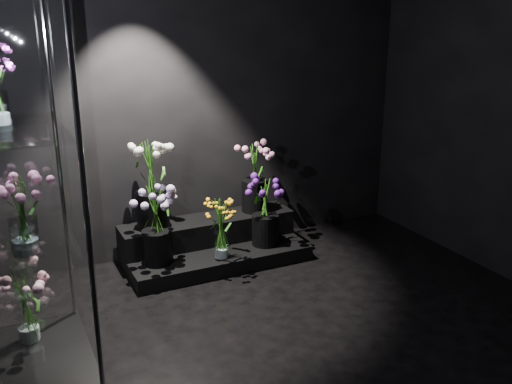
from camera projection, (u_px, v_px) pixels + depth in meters
floor at (318, 351)px, 3.77m from camera, size 4.00×4.00×0.00m
wall_back at (204, 98)px, 5.06m from camera, size 4.00×0.00×4.00m
display_riser at (212, 243)px, 5.13m from camera, size 1.59×0.71×0.35m
display_case at (19, 202)px, 3.19m from camera, size 0.61×1.02×2.25m
bouquet_orange_bells at (221, 228)px, 4.79m from camera, size 0.30×0.30×0.51m
bouquet_lilac at (156, 220)px, 4.66m from camera, size 0.48×0.48×0.66m
bouquet_purple at (265, 209)px, 5.04m from camera, size 0.43×0.43×0.60m
bouquet_cream_roses at (151, 179)px, 4.79m from camera, size 0.51×0.51×0.78m
bouquet_pink_roses at (255, 172)px, 5.23m from camera, size 0.43×0.43×0.65m
bouquet_case_pink at (22, 214)px, 3.06m from camera, size 0.41×0.41×0.44m
bouquet_case_base_pink at (25, 303)px, 3.63m from camera, size 0.38×0.38×0.51m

